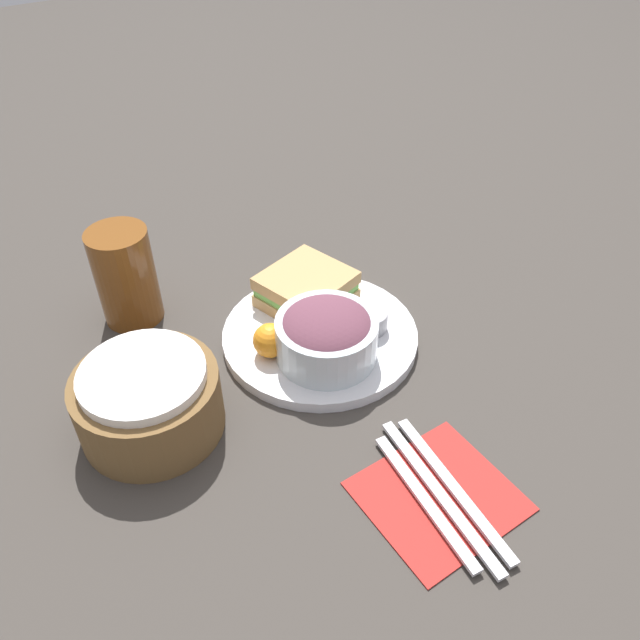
{
  "coord_description": "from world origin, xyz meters",
  "views": [
    {
      "loc": [
        -0.52,
        0.35,
        0.57
      ],
      "look_at": [
        0.0,
        0.0,
        0.04
      ],
      "focal_mm": 35.0,
      "sensor_mm": 36.0,
      "label": 1
    }
  ],
  "objects_px": {
    "dressing_cup": "(368,319)",
    "spoon": "(424,500)",
    "salad_bowl": "(327,334)",
    "sandwich": "(306,289)",
    "bread_basket": "(149,400)",
    "plate": "(320,336)",
    "knife": "(439,493)",
    "drink_glass": "(126,276)",
    "fork": "(453,486)"
  },
  "relations": [
    {
      "from": "sandwich",
      "to": "knife",
      "type": "bearing_deg",
      "value": 171.21
    },
    {
      "from": "plate",
      "to": "drink_glass",
      "type": "height_order",
      "value": "drink_glass"
    },
    {
      "from": "bread_basket",
      "to": "knife",
      "type": "distance_m",
      "value": 0.33
    },
    {
      "from": "salad_bowl",
      "to": "dressing_cup",
      "type": "distance_m",
      "value": 0.08
    },
    {
      "from": "plate",
      "to": "salad_bowl",
      "type": "distance_m",
      "value": 0.06
    },
    {
      "from": "plate",
      "to": "knife",
      "type": "bearing_deg",
      "value": 173.07
    },
    {
      "from": "drink_glass",
      "to": "spoon",
      "type": "bearing_deg",
      "value": -163.34
    },
    {
      "from": "dressing_cup",
      "to": "plate",
      "type": "bearing_deg",
      "value": 63.47
    },
    {
      "from": "drink_glass",
      "to": "fork",
      "type": "distance_m",
      "value": 0.5
    },
    {
      "from": "dressing_cup",
      "to": "drink_glass",
      "type": "relative_size",
      "value": 0.38
    },
    {
      "from": "fork",
      "to": "sandwich",
      "type": "bearing_deg",
      "value": -178.81
    },
    {
      "from": "plate",
      "to": "knife",
      "type": "xyz_separation_m",
      "value": [
        -0.27,
        0.03,
        -0.0
      ]
    },
    {
      "from": "sandwich",
      "to": "bread_basket",
      "type": "height_order",
      "value": "bread_basket"
    },
    {
      "from": "sandwich",
      "to": "spoon",
      "type": "relative_size",
      "value": 0.76
    },
    {
      "from": "plate",
      "to": "sandwich",
      "type": "xyz_separation_m",
      "value": [
        0.06,
        -0.02,
        0.03
      ]
    },
    {
      "from": "sandwich",
      "to": "drink_glass",
      "type": "distance_m",
      "value": 0.24
    },
    {
      "from": "sandwich",
      "to": "spoon",
      "type": "height_order",
      "value": "sandwich"
    },
    {
      "from": "plate",
      "to": "salad_bowl",
      "type": "height_order",
      "value": "salad_bowl"
    },
    {
      "from": "spoon",
      "to": "plate",
      "type": "bearing_deg",
      "value": 176.25
    },
    {
      "from": "dressing_cup",
      "to": "fork",
      "type": "distance_m",
      "value": 0.26
    },
    {
      "from": "sandwich",
      "to": "salad_bowl",
      "type": "distance_m",
      "value": 0.11
    },
    {
      "from": "plate",
      "to": "sandwich",
      "type": "relative_size",
      "value": 1.93
    },
    {
      "from": "sandwich",
      "to": "fork",
      "type": "distance_m",
      "value": 0.34
    },
    {
      "from": "salad_bowl",
      "to": "fork",
      "type": "relative_size",
      "value": 0.65
    },
    {
      "from": "salad_bowl",
      "to": "bread_basket",
      "type": "distance_m",
      "value": 0.23
    },
    {
      "from": "plate",
      "to": "spoon",
      "type": "height_order",
      "value": "plate"
    },
    {
      "from": "dressing_cup",
      "to": "spoon",
      "type": "relative_size",
      "value": 0.29
    },
    {
      "from": "dressing_cup",
      "to": "fork",
      "type": "xyz_separation_m",
      "value": [
        -0.25,
        0.07,
        -0.02
      ]
    },
    {
      "from": "drink_glass",
      "to": "bread_basket",
      "type": "height_order",
      "value": "drink_glass"
    },
    {
      "from": "sandwich",
      "to": "bread_basket",
      "type": "xyz_separation_m",
      "value": [
        -0.08,
        0.26,
        0.0
      ]
    },
    {
      "from": "spoon",
      "to": "drink_glass",
      "type": "bearing_deg",
      "value": -156.41
    },
    {
      "from": "salad_bowl",
      "to": "drink_glass",
      "type": "distance_m",
      "value": 0.29
    },
    {
      "from": "sandwich",
      "to": "spoon",
      "type": "xyz_separation_m",
      "value": [
        -0.33,
        0.07,
        -0.03
      ]
    },
    {
      "from": "sandwich",
      "to": "bread_basket",
      "type": "bearing_deg",
      "value": 106.42
    },
    {
      "from": "salad_bowl",
      "to": "dressing_cup",
      "type": "relative_size",
      "value": 2.47
    },
    {
      "from": "plate",
      "to": "dressing_cup",
      "type": "xyz_separation_m",
      "value": [
        -0.03,
        -0.06,
        0.02
      ]
    },
    {
      "from": "plate",
      "to": "dressing_cup",
      "type": "relative_size",
      "value": 5.0
    },
    {
      "from": "drink_glass",
      "to": "bread_basket",
      "type": "distance_m",
      "value": 0.21
    },
    {
      "from": "bread_basket",
      "to": "dressing_cup",
      "type": "bearing_deg",
      "value": -92.59
    },
    {
      "from": "salad_bowl",
      "to": "sandwich",
      "type": "bearing_deg",
      "value": -19.59
    },
    {
      "from": "drink_glass",
      "to": "knife",
      "type": "distance_m",
      "value": 0.49
    },
    {
      "from": "dressing_cup",
      "to": "knife",
      "type": "bearing_deg",
      "value": 159.57
    },
    {
      "from": "dressing_cup",
      "to": "bread_basket",
      "type": "height_order",
      "value": "bread_basket"
    },
    {
      "from": "salad_bowl",
      "to": "fork",
      "type": "height_order",
      "value": "salad_bowl"
    },
    {
      "from": "salad_bowl",
      "to": "knife",
      "type": "bearing_deg",
      "value": 176.33
    },
    {
      "from": "bread_basket",
      "to": "knife",
      "type": "relative_size",
      "value": 0.79
    },
    {
      "from": "knife",
      "to": "salad_bowl",
      "type": "bearing_deg",
      "value": -176.74
    },
    {
      "from": "salad_bowl",
      "to": "knife",
      "type": "height_order",
      "value": "salad_bowl"
    },
    {
      "from": "dressing_cup",
      "to": "spoon",
      "type": "height_order",
      "value": "dressing_cup"
    },
    {
      "from": "fork",
      "to": "spoon",
      "type": "relative_size",
      "value": 1.11
    }
  ]
}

